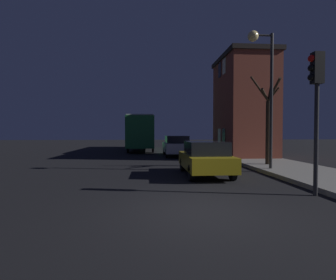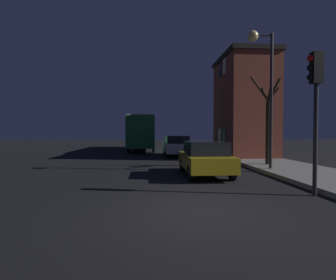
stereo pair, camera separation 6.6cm
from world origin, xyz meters
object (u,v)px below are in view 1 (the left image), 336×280
Objects in this scene: traffic_light at (316,93)px; bare_tree at (268,121)px; car_near_lane at (205,158)px; car_mid_lane at (176,145)px; streetlamp at (262,69)px; bus at (141,131)px.

bare_tree is (1.43, 6.01, -0.52)m from traffic_light.
car_near_lane is 0.83× the size of car_mid_lane.
car_near_lane is (-2.83, -0.76, -4.01)m from streetlamp.
bare_tree reaches higher than car_near_lane.
bare_tree is at bearing 30.41° from car_near_lane.
bus is at bearing 115.78° from bare_tree.
streetlamp is 4.89m from traffic_light.
streetlamp reaches higher than bus.
bare_tree is 0.95× the size of car_mid_lane.
bus reaches higher than car_near_lane.
car_mid_lane is (-0.22, 9.36, 0.07)m from car_near_lane.
car_near_lane is 9.36m from car_mid_lane.
traffic_light is at bearing -57.68° from car_near_lane.
traffic_light is (-0.44, -4.53, -1.79)m from streetlamp.
bus is at bearing 105.12° from traffic_light.
traffic_light is 21.11m from bus.
bus is 7.88m from car_mid_lane.
traffic_light is 0.87× the size of car_mid_lane.
car_near_lane is at bearing -88.64° from car_mid_lane.
car_mid_lane is at bearing 119.57° from bare_tree.
car_near_lane is (-3.82, -2.24, -1.69)m from bare_tree.
bare_tree is 4.74m from car_near_lane.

